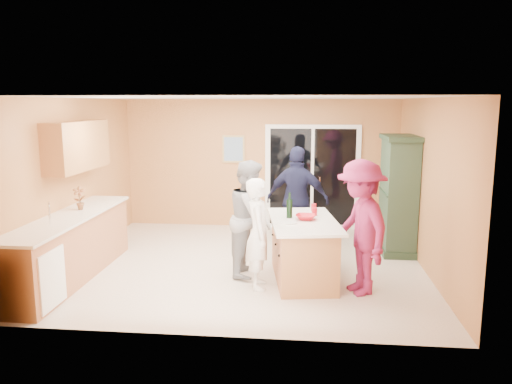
# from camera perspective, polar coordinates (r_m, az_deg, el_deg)

# --- Properties ---
(floor) EXTENTS (5.50, 5.50, 0.00)m
(floor) POSITION_cam_1_polar(r_m,az_deg,el_deg) (8.00, -1.15, -8.24)
(floor) COLOR beige
(floor) RESTS_ON ground
(ceiling) EXTENTS (5.50, 5.00, 0.10)m
(ceiling) POSITION_cam_1_polar(r_m,az_deg,el_deg) (7.59, -1.22, 10.73)
(ceiling) COLOR silver
(ceiling) RESTS_ON wall_back
(wall_back) EXTENTS (5.50, 0.10, 2.60)m
(wall_back) POSITION_cam_1_polar(r_m,az_deg,el_deg) (10.15, 0.52, 3.23)
(wall_back) COLOR #F2A563
(wall_back) RESTS_ON ground
(wall_front) EXTENTS (5.50, 0.10, 2.60)m
(wall_front) POSITION_cam_1_polar(r_m,az_deg,el_deg) (5.26, -4.48, -3.34)
(wall_front) COLOR #F2A563
(wall_front) RESTS_ON ground
(wall_left) EXTENTS (0.10, 5.00, 2.60)m
(wall_left) POSITION_cam_1_polar(r_m,az_deg,el_deg) (8.47, -20.00, 1.23)
(wall_left) COLOR #F2A563
(wall_left) RESTS_ON ground
(wall_right) EXTENTS (0.10, 5.00, 2.60)m
(wall_right) POSITION_cam_1_polar(r_m,az_deg,el_deg) (7.85, 19.17, 0.61)
(wall_right) COLOR #F2A563
(wall_right) RESTS_ON ground
(left_cabinet_run) EXTENTS (0.65, 3.05, 1.24)m
(left_cabinet_run) POSITION_cam_1_polar(r_m,az_deg,el_deg) (7.59, -20.97, -6.30)
(left_cabinet_run) COLOR #AB6842
(left_cabinet_run) RESTS_ON floor
(upper_cabinets) EXTENTS (0.35, 1.60, 0.75)m
(upper_cabinets) POSITION_cam_1_polar(r_m,az_deg,el_deg) (8.15, -19.74, 4.99)
(upper_cabinets) COLOR #AB6842
(upper_cabinets) RESTS_ON wall_left
(sliding_door) EXTENTS (1.90, 0.07, 2.10)m
(sliding_door) POSITION_cam_1_polar(r_m,az_deg,el_deg) (10.11, 6.44, 1.71)
(sliding_door) COLOR white
(sliding_door) RESTS_ON floor
(framed_picture) EXTENTS (0.46, 0.04, 0.56)m
(framed_picture) POSITION_cam_1_polar(r_m,az_deg,el_deg) (10.16, -2.59, 4.93)
(framed_picture) COLOR tan
(framed_picture) RESTS_ON wall_back
(kitchen_island) EXTENTS (1.15, 1.80, 0.89)m
(kitchen_island) POSITION_cam_1_polar(r_m,az_deg,el_deg) (7.25, 5.39, -6.81)
(kitchen_island) COLOR #AB6842
(kitchen_island) RESTS_ON floor
(green_hutch) EXTENTS (0.57, 1.08, 1.99)m
(green_hutch) POSITION_cam_1_polar(r_m,az_deg,el_deg) (8.79, 15.95, -0.42)
(green_hutch) COLOR #233926
(green_hutch) RESTS_ON floor
(woman_white) EXTENTS (0.44, 0.60, 1.53)m
(woman_white) POSITION_cam_1_polar(r_m,az_deg,el_deg) (6.83, 0.31, -4.77)
(woman_white) COLOR white
(woman_white) RESTS_ON floor
(woman_grey) EXTENTS (0.73, 0.89, 1.71)m
(woman_grey) POSITION_cam_1_polar(r_m,az_deg,el_deg) (7.34, -0.58, -2.99)
(woman_grey) COLOR #A0A0A3
(woman_grey) RESTS_ON floor
(woman_navy) EXTENTS (1.13, 0.65, 1.82)m
(woman_navy) POSITION_cam_1_polar(r_m,az_deg,el_deg) (8.42, 4.77, -0.94)
(woman_navy) COLOR #181935
(woman_navy) RESTS_ON floor
(woman_magenta) EXTENTS (1.05, 1.33, 1.80)m
(woman_magenta) POSITION_cam_1_polar(r_m,az_deg,el_deg) (6.75, 11.84, -3.98)
(woman_magenta) COLOR maroon
(woman_magenta) RESTS_ON floor
(serving_bowl) EXTENTS (0.32, 0.32, 0.07)m
(serving_bowl) POSITION_cam_1_polar(r_m,az_deg,el_deg) (7.14, 5.70, -2.86)
(serving_bowl) COLOR #B1131E
(serving_bowl) RESTS_ON kitchen_island
(tulip_vase) EXTENTS (0.22, 0.18, 0.36)m
(tulip_vase) POSITION_cam_1_polar(r_m,az_deg,el_deg) (7.92, -19.53, -0.65)
(tulip_vase) COLOR red
(tulip_vase) RESTS_ON left_cabinet_run
(tumbler_near) EXTENTS (0.10, 0.10, 0.11)m
(tumbler_near) POSITION_cam_1_polar(r_m,az_deg,el_deg) (7.40, 6.70, -2.25)
(tumbler_near) COLOR #B1131E
(tumbler_near) RESTS_ON kitchen_island
(tumbler_far) EXTENTS (0.10, 0.10, 0.11)m
(tumbler_far) POSITION_cam_1_polar(r_m,az_deg,el_deg) (7.70, 6.60, -1.76)
(tumbler_far) COLOR #B1131E
(tumbler_far) RESTS_ON kitchen_island
(wine_bottle) EXTENTS (0.09, 0.09, 0.37)m
(wine_bottle) POSITION_cam_1_polar(r_m,az_deg,el_deg) (7.20, 3.85, -1.85)
(wine_bottle) COLOR black
(wine_bottle) RESTS_ON kitchen_island
(white_plate) EXTENTS (0.24, 0.24, 0.02)m
(white_plate) POSITION_cam_1_polar(r_m,az_deg,el_deg) (6.91, 3.74, -3.51)
(white_plate) COLOR silver
(white_plate) RESTS_ON kitchen_island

